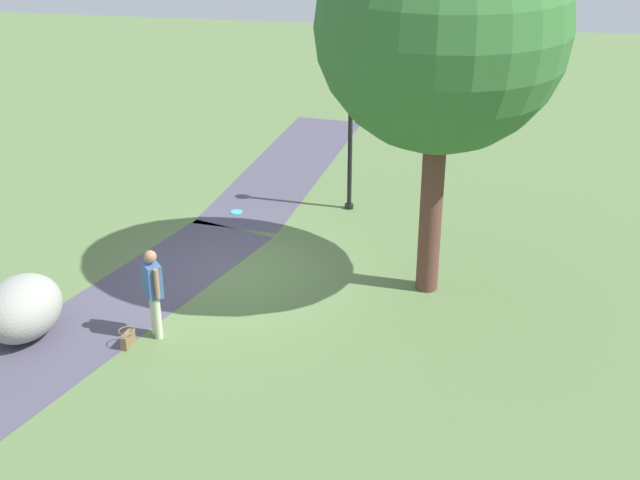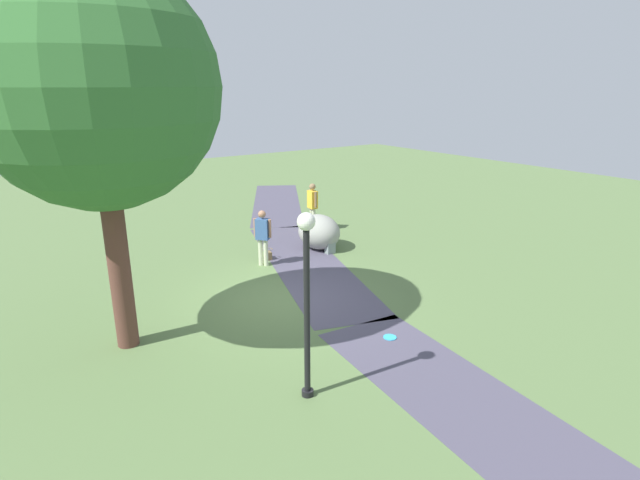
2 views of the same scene
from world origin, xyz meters
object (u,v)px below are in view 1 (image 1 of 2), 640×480
(handbag_on_grass, at_px, (127,339))
(frisbee_on_grass, at_px, (237,212))
(lamp_post, at_px, (350,126))
(lawn_boulder, at_px, (22,308))
(large_shade_tree, at_px, (442,27))
(woman_with_handbag, at_px, (153,288))
(backpack_by_boulder, at_px, (42,308))

(handbag_on_grass, height_order, frisbee_on_grass, handbag_on_grass)
(lamp_post, height_order, lawn_boulder, lamp_post)
(large_shade_tree, xyz_separation_m, lawn_boulder, (2.86, -6.61, -4.33))
(large_shade_tree, xyz_separation_m, lamp_post, (-3.47, -1.96, -2.92))
(lamp_post, relative_size, lawn_boulder, 1.91)
(woman_with_handbag, relative_size, frisbee_on_grass, 5.91)
(lamp_post, relative_size, frisbee_on_grass, 11.46)
(large_shade_tree, distance_m, lamp_post, 4.94)
(lamp_post, relative_size, woman_with_handbag, 1.94)
(backpack_by_boulder, bearing_deg, large_shade_tree, 108.88)
(handbag_on_grass, xyz_separation_m, backpack_by_boulder, (-0.62, -1.81, 0.05))
(lawn_boulder, bearing_deg, woman_with_handbag, 99.90)
(lamp_post, bearing_deg, large_shade_tree, 29.46)
(large_shade_tree, xyz_separation_m, frisbee_on_grass, (-2.79, -4.43, -4.86))
(large_shade_tree, relative_size, lawn_boulder, 4.29)
(lawn_boulder, bearing_deg, large_shade_tree, 113.37)
(lawn_boulder, relative_size, woman_with_handbag, 1.02)
(large_shade_tree, height_order, backpack_by_boulder, large_shade_tree)
(handbag_on_grass, bearing_deg, frisbee_on_grass, 176.40)
(lamp_post, height_order, backpack_by_boulder, lamp_post)
(lawn_boulder, relative_size, frisbee_on_grass, 6.00)
(lawn_boulder, xyz_separation_m, woman_with_handbag, (-0.38, 2.20, 0.39))
(frisbee_on_grass, bearing_deg, woman_with_handbag, 0.20)
(lawn_boulder, bearing_deg, handbag_on_grass, 89.51)
(lamp_post, bearing_deg, handbag_on_grass, -24.01)
(woman_with_handbag, height_order, handbag_on_grass, woman_with_handbag)
(handbag_on_grass, bearing_deg, lawn_boulder, -90.49)
(large_shade_tree, xyz_separation_m, woman_with_handbag, (2.47, -4.41, -3.94))
(backpack_by_boulder, bearing_deg, lamp_post, 141.01)
(frisbee_on_grass, bearing_deg, backpack_by_boulder, -23.23)
(lawn_boulder, bearing_deg, backpack_by_boulder, 178.83)
(large_shade_tree, bearing_deg, lamp_post, -150.54)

